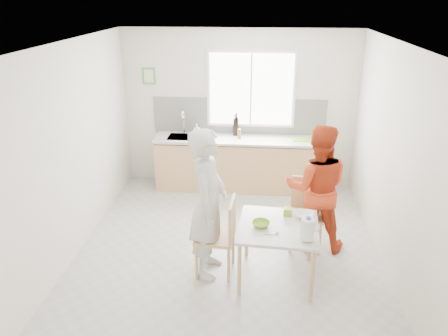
% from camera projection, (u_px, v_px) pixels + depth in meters
% --- Properties ---
extents(ground, '(4.50, 4.50, 0.00)m').
position_uv_depth(ground, '(229.00, 246.00, 5.97)').
color(ground, '#B7B7B2').
rests_on(ground, ground).
extents(room_shell, '(4.50, 4.50, 4.50)m').
position_uv_depth(room_shell, '(229.00, 132.00, 5.35)').
color(room_shell, silver).
rests_on(room_shell, ground).
extents(window, '(1.50, 0.06, 1.30)m').
position_uv_depth(window, '(251.00, 90.00, 7.37)').
color(window, white).
rests_on(window, room_shell).
extents(backsplash, '(3.00, 0.02, 0.65)m').
position_uv_depth(backsplash, '(239.00, 116.00, 7.58)').
color(backsplash, white).
rests_on(backsplash, room_shell).
extents(picture_frame, '(0.22, 0.03, 0.28)m').
position_uv_depth(picture_frame, '(149.00, 76.00, 7.44)').
color(picture_frame, '#4B9D47').
rests_on(picture_frame, room_shell).
extents(kitchen_counter, '(2.84, 0.64, 1.37)m').
position_uv_depth(kitchen_counter, '(237.00, 166.00, 7.61)').
color(kitchen_counter, tan).
rests_on(kitchen_counter, ground).
extents(dining_table, '(0.98, 0.98, 0.71)m').
position_uv_depth(dining_table, '(278.00, 231.00, 5.11)').
color(dining_table, silver).
rests_on(dining_table, ground).
extents(chair_left, '(0.48, 0.48, 0.99)m').
position_uv_depth(chair_left, '(221.00, 233.00, 5.24)').
color(chair_left, tan).
rests_on(chair_left, ground).
extents(chair_far, '(0.47, 0.47, 0.95)m').
position_uv_depth(chair_far, '(306.00, 209.00, 5.86)').
color(chair_far, tan).
rests_on(chair_far, ground).
extents(person_white, '(0.49, 0.70, 1.85)m').
position_uv_depth(person_white, '(208.00, 204.00, 5.12)').
color(person_white, silver).
rests_on(person_white, ground).
extents(person_red, '(0.88, 0.71, 1.72)m').
position_uv_depth(person_red, '(316.00, 188.00, 5.68)').
color(person_red, red).
rests_on(person_red, ground).
extents(bowl_green, '(0.21, 0.21, 0.06)m').
position_uv_depth(bowl_green, '(261.00, 224.00, 5.05)').
color(bowl_green, '#80BC2B').
rests_on(bowl_green, dining_table).
extents(bowl_white, '(0.25, 0.25, 0.06)m').
position_uv_depth(bowl_white, '(304.00, 215.00, 5.26)').
color(bowl_white, white).
rests_on(bowl_white, dining_table).
extents(milk_jug, '(0.21, 0.15, 0.27)m').
position_uv_depth(milk_jug, '(308.00, 229.00, 4.73)').
color(milk_jug, white).
rests_on(milk_jug, dining_table).
extents(green_box, '(0.11, 0.11, 0.09)m').
position_uv_depth(green_box, '(288.00, 211.00, 5.31)').
color(green_box, '#7ABF2C').
rests_on(green_box, dining_table).
extents(spoon, '(0.16, 0.06, 0.01)m').
position_uv_depth(spoon, '(270.00, 234.00, 4.89)').
color(spoon, '#A5A5AA').
rests_on(spoon, dining_table).
extents(cutting_board, '(0.35, 0.25, 0.01)m').
position_uv_depth(cutting_board, '(303.00, 139.00, 7.35)').
color(cutting_board, '#79CB2E').
rests_on(cutting_board, kitchen_counter).
extents(wine_bottle_a, '(0.07, 0.07, 0.32)m').
position_uv_depth(wine_bottle_a, '(237.00, 126.00, 7.52)').
color(wine_bottle_a, black).
rests_on(wine_bottle_a, kitchen_counter).
extents(wine_bottle_b, '(0.07, 0.07, 0.30)m').
position_uv_depth(wine_bottle_b, '(235.00, 127.00, 7.52)').
color(wine_bottle_b, black).
rests_on(wine_bottle_b, kitchen_counter).
extents(jar_amber, '(0.06, 0.06, 0.16)m').
position_uv_depth(jar_amber, '(239.00, 134.00, 7.39)').
color(jar_amber, olive).
rests_on(jar_amber, kitchen_counter).
extents(soap_bottle, '(0.11, 0.12, 0.21)m').
position_uv_depth(soap_bottle, '(197.00, 130.00, 7.50)').
color(soap_bottle, '#999999').
rests_on(soap_bottle, kitchen_counter).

